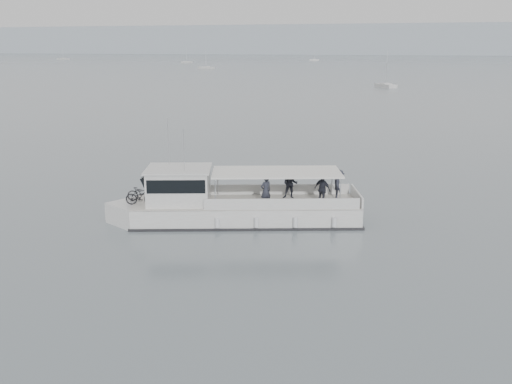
# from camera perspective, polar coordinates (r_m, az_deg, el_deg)

# --- Properties ---
(ground) EXTENTS (1400.00, 1400.00, 0.00)m
(ground) POSITION_cam_1_polar(r_m,az_deg,el_deg) (31.21, -4.89, -1.84)
(ground) COLOR #566065
(ground) RESTS_ON ground
(headland) EXTENTS (1400.00, 90.00, 28.00)m
(headland) POSITION_cam_1_polar(r_m,az_deg,el_deg) (588.00, 15.88, 14.44)
(headland) COLOR #939EA8
(headland) RESTS_ON ground
(tour_boat) EXTENTS (12.78, 6.44, 5.41)m
(tour_boat) POSITION_cam_1_polar(r_m,az_deg,el_deg) (28.91, -3.18, -1.31)
(tour_boat) COLOR silver
(tour_boat) RESTS_ON ground
(moored_fleet) EXTENTS (354.20, 278.88, 9.45)m
(moored_fleet) POSITION_cam_1_polar(r_m,az_deg,el_deg) (215.18, -6.71, 12.13)
(moored_fleet) COLOR silver
(moored_fleet) RESTS_ON ground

